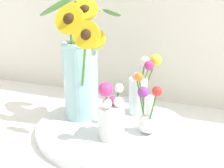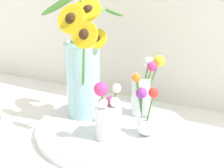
# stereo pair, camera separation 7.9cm
# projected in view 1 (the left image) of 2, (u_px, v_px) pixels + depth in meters

# --- Properties ---
(ground_plane) EXTENTS (6.00, 6.00, 0.00)m
(ground_plane) POSITION_uv_depth(u_px,v_px,m) (96.00, 139.00, 0.79)
(ground_plane) COLOR white
(serving_tray) EXTENTS (0.47, 0.47, 0.02)m
(serving_tray) POSITION_uv_depth(u_px,v_px,m) (112.00, 127.00, 0.84)
(serving_tray) COLOR silver
(serving_tray) RESTS_ON ground_plane
(mason_jar_sunflowers) EXTENTS (0.22, 0.25, 0.40)m
(mason_jar_sunflowers) POSITION_uv_depth(u_px,v_px,m) (81.00, 68.00, 0.83)
(mason_jar_sunflowers) COLOR #9ED1D6
(mason_jar_sunflowers) RESTS_ON serving_tray
(vase_small_center) EXTENTS (0.07, 0.09, 0.17)m
(vase_small_center) POSITION_uv_depth(u_px,v_px,m) (111.00, 116.00, 0.73)
(vase_small_center) COLOR white
(vase_small_center) RESTS_ON serving_tray
(vase_bulb_right) EXTENTS (0.10, 0.08, 0.18)m
(vase_bulb_right) POSITION_uv_depth(u_px,v_px,m) (147.00, 112.00, 0.75)
(vase_bulb_right) COLOR white
(vase_bulb_right) RESTS_ON serving_tray
(vase_small_back) EXTENTS (0.10, 0.09, 0.20)m
(vase_small_back) POSITION_uv_depth(u_px,v_px,m) (141.00, 88.00, 0.88)
(vase_small_back) COLOR white
(vase_small_back) RESTS_ON serving_tray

